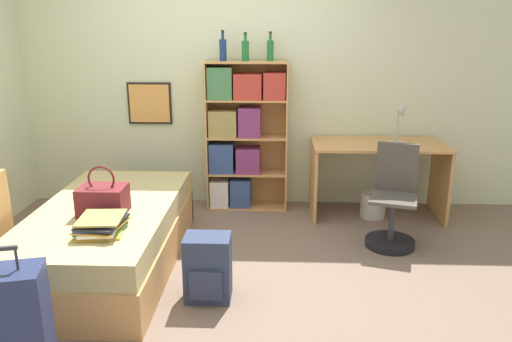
% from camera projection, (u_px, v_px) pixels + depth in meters
% --- Properties ---
extents(ground_plane, '(14.00, 14.00, 0.00)m').
position_uv_depth(ground_plane, '(208.00, 267.00, 3.98)').
color(ground_plane, '#756051').
extents(wall_back, '(10.00, 0.09, 2.60)m').
position_uv_depth(wall_back, '(224.00, 81.00, 5.13)').
color(wall_back, beige).
rests_on(wall_back, ground_plane).
extents(bed, '(1.04, 1.96, 0.50)m').
position_uv_depth(bed, '(108.00, 236.00, 3.96)').
color(bed, tan).
rests_on(bed, ground_plane).
extents(handbag, '(0.34, 0.25, 0.37)m').
position_uv_depth(handbag, '(103.00, 199.00, 3.71)').
color(handbag, maroon).
rests_on(handbag, bed).
extents(book_stack_on_bed, '(0.34, 0.38, 0.11)m').
position_uv_depth(book_stack_on_bed, '(101.00, 225.00, 3.38)').
color(book_stack_on_bed, gold).
rests_on(book_stack_on_bed, bed).
extents(bookcase, '(0.82, 0.29, 1.52)m').
position_uv_depth(bookcase, '(240.00, 134.00, 5.08)').
color(bookcase, tan).
rests_on(bookcase, ground_plane).
extents(bottle_green, '(0.07, 0.07, 0.29)m').
position_uv_depth(bottle_green, '(223.00, 49.00, 4.84)').
color(bottle_green, navy).
rests_on(bottle_green, bookcase).
extents(bottle_brown, '(0.07, 0.07, 0.27)m').
position_uv_depth(bottle_brown, '(245.00, 50.00, 4.84)').
color(bottle_brown, '#1E6B2D').
rests_on(bottle_brown, bookcase).
extents(bottle_clear, '(0.07, 0.07, 0.28)m').
position_uv_depth(bottle_clear, '(270.00, 50.00, 4.87)').
color(bottle_clear, '#1E6B2D').
rests_on(bottle_clear, bookcase).
extents(desk, '(1.30, 0.64, 0.75)m').
position_uv_depth(desk, '(378.00, 165.00, 4.94)').
color(desk, tan).
rests_on(desk, ground_plane).
extents(desk_lamp, '(0.18, 0.13, 0.42)m').
position_uv_depth(desk_lamp, '(402.00, 115.00, 4.79)').
color(desk_lamp, '#ADA89E').
rests_on(desk_lamp, desk).
extents(desk_chair, '(0.48, 0.48, 0.88)m').
position_uv_depth(desk_chair, '(392.00, 213.00, 4.33)').
color(desk_chair, black).
rests_on(desk_chair, ground_plane).
extents(backpack, '(0.32, 0.26, 0.47)m').
position_uv_depth(backpack, '(208.00, 268.00, 3.48)').
color(backpack, '#2D3856').
rests_on(backpack, ground_plane).
extents(waste_bin, '(0.25, 0.25, 0.25)m').
position_uv_depth(waste_bin, '(373.00, 205.00, 4.99)').
color(waste_bin, '#B7B2A8').
rests_on(waste_bin, ground_plane).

